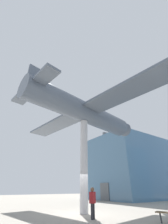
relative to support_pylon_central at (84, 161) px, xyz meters
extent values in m
plane|color=gray|center=(0.00, 0.00, -3.46)|extent=(80.00, 80.00, 0.00)
cube|color=slate|center=(-8.37, 16.78, 1.38)|extent=(9.68, 14.86, 9.67)
cube|color=#51565B|center=(-8.37, 16.78, 6.51)|extent=(0.36, 14.12, 0.60)
cube|color=#51565B|center=(-8.37, 9.29, -2.31)|extent=(1.80, 0.12, 2.30)
cylinder|color=#B7B7BC|center=(0.00, 0.00, 0.00)|extent=(0.59, 0.59, 6.92)
cylinder|color=#4C5666|center=(0.00, 0.00, 4.40)|extent=(3.76, 11.77, 1.88)
cube|color=#4C5666|center=(0.00, 0.00, 4.40)|extent=(17.53, 4.99, 0.18)
cube|color=#4C5666|center=(0.84, -5.04, 4.54)|extent=(5.66, 1.90, 0.18)
cube|color=#4C5666|center=(0.84, -5.04, 5.52)|extent=(0.36, 1.11, 1.87)
cone|color=#4C5666|center=(-1.03, 6.22, 4.40)|extent=(1.74, 1.25, 1.60)
sphere|color=black|center=(-1.14, 6.89, 4.40)|extent=(0.44, 0.44, 0.44)
cylinder|color=#232328|center=(2.05, -0.85, -3.07)|extent=(0.14, 0.14, 0.78)
cylinder|color=#232328|center=(1.98, -0.68, -3.07)|extent=(0.14, 0.14, 0.78)
cube|color=maroon|center=(2.02, -0.76, -2.38)|extent=(0.35, 0.45, 0.60)
sphere|color=brown|center=(2.02, -0.76, -1.96)|extent=(0.24, 0.24, 0.24)
cylinder|color=#333338|center=(4.77, 1.46, -3.23)|extent=(0.08, 0.08, 0.45)
camera|label=1|loc=(10.18, -6.91, -1.91)|focal=24.00mm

